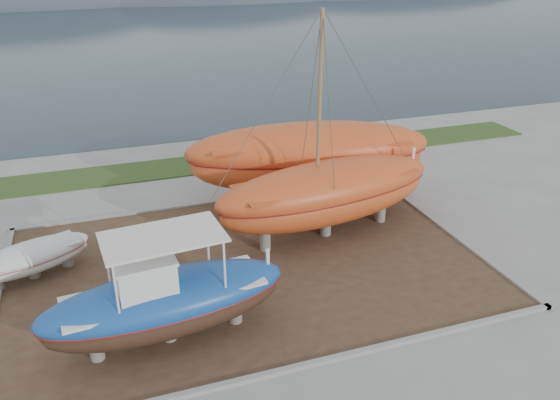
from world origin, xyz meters
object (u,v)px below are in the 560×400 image
object	(u,v)px
white_dinghy	(32,261)
orange_bare_hull	(309,164)
orange_sailboat	(330,131)
blue_caique	(165,290)

from	to	relation	value
white_dinghy	orange_bare_hull	xyz separation A→B (m)	(12.40, 2.96, 1.26)
orange_sailboat	blue_caique	bearing A→B (deg)	-155.26
orange_bare_hull	orange_sailboat	bearing A→B (deg)	-90.10
white_dinghy	orange_bare_hull	size ratio (longest dim) A/B	0.38
white_dinghy	orange_bare_hull	world-z (taller)	orange_bare_hull
white_dinghy	orange_bare_hull	distance (m)	12.81
blue_caique	orange_bare_hull	size ratio (longest dim) A/B	0.66
blue_caique	orange_bare_hull	xyz separation A→B (m)	(8.07, 8.31, 0.07)
orange_sailboat	orange_bare_hull	xyz separation A→B (m)	(0.57, 3.49, -2.78)
white_dinghy	orange_sailboat	distance (m)	12.51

